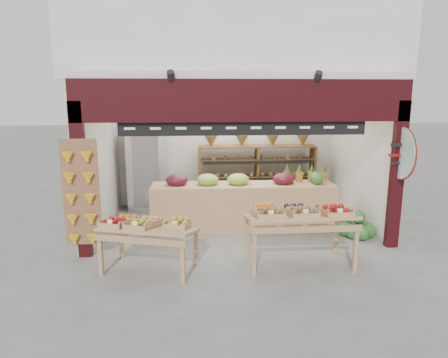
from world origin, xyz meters
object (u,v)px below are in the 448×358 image
display_table_right (299,214)px  watermelon_pile (356,227)px  refrigerator (148,170)px  mid_counter (242,204)px  cardboard_stack (192,208)px  back_shelving (257,164)px  display_table_left (144,226)px

display_table_right → watermelon_pile: display_table_right is taller
refrigerator → watermelon_pile: refrigerator is taller
display_table_right → watermelon_pile: bearing=38.6°
watermelon_pile → mid_counter: bearing=162.8°
refrigerator → cardboard_stack: (1.05, -0.82, -0.74)m
mid_counter → back_shelving: bearing=71.1°
refrigerator → cardboard_stack: 1.52m
refrigerator → display_table_left: (0.30, -3.49, -0.26)m
refrigerator → display_table_right: 4.46m
refrigerator → display_table_right: bearing=-36.0°
mid_counter → display_table_left: (-1.80, -1.88, 0.20)m
back_shelving → watermelon_pile: back_shelving is taller
refrigerator → display_table_right: (2.79, -3.48, -0.12)m
mid_counter → cardboard_stack: bearing=143.0°
back_shelving → mid_counter: 1.83m
back_shelving → mid_counter: back_shelving is taller
refrigerator → mid_counter: bearing=-22.2°
mid_counter → refrigerator: bearing=142.5°
display_table_right → watermelon_pile: (1.50, 1.19, -0.66)m
back_shelving → display_table_right: (0.13, -3.51, -0.23)m
back_shelving → watermelon_pile: size_ratio=3.93×
refrigerator → watermelon_pile: bearing=-12.8°
cardboard_stack → watermelon_pile: 3.56m
mid_counter → display_table_left: bearing=-133.8°
cardboard_stack → display_table_right: display_table_right is taller
mid_counter → display_table_left: 2.61m
back_shelving → display_table_right: bearing=-87.9°
cardboard_stack → mid_counter: (1.05, -0.79, 0.28)m
display_table_right → cardboard_stack: bearing=123.2°
back_shelving → cardboard_stack: bearing=-152.3°
refrigerator → display_table_right: refrigerator is taller
display_table_left → watermelon_pile: display_table_left is taller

